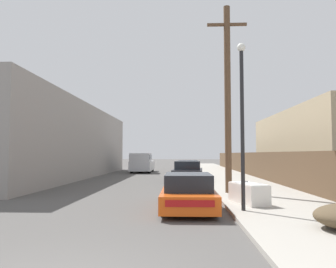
# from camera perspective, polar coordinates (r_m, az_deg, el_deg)

# --- Properties ---
(sidewalk_curb) EXTENTS (4.20, 63.00, 0.12)m
(sidewalk_curb) POSITION_cam_1_polar(r_m,az_deg,el_deg) (27.93, 9.83, -7.07)
(sidewalk_curb) COLOR #9E998E
(sidewalk_curb) RESTS_ON ground
(discarded_fridge) EXTENTS (1.19, 1.85, 0.72)m
(discarded_fridge) POSITION_cam_1_polar(r_m,az_deg,el_deg) (11.85, 13.84, -10.00)
(discarded_fridge) COLOR white
(discarded_fridge) RESTS_ON sidewalk_curb
(parked_sports_car_red) EXTENTS (1.73, 4.50, 1.19)m
(parked_sports_car_red) POSITION_cam_1_polar(r_m,az_deg,el_deg) (11.09, 3.50, -10.13)
(parked_sports_car_red) COLOR #E05114
(parked_sports_car_red) RESTS_ON ground
(car_parked_mid) EXTENTS (2.13, 4.22, 1.36)m
(car_parked_mid) POSITION_cam_1_polar(r_m,az_deg,el_deg) (21.91, 3.50, -6.61)
(car_parked_mid) COLOR black
(car_parked_mid) RESTS_ON ground
(car_parked_far) EXTENTS (2.09, 4.29, 1.30)m
(car_parked_far) POSITION_cam_1_polar(r_m,az_deg,el_deg) (28.48, 3.61, -5.94)
(car_parked_far) COLOR silver
(car_parked_far) RESTS_ON ground
(pickup_truck) EXTENTS (2.02, 5.35, 1.89)m
(pickup_truck) POSITION_cam_1_polar(r_m,az_deg,el_deg) (32.45, -4.56, -5.05)
(pickup_truck) COLOR silver
(pickup_truck) RESTS_ON ground
(utility_pole) EXTENTS (1.80, 0.29, 8.48)m
(utility_pole) POSITION_cam_1_polar(r_m,az_deg,el_deg) (15.12, 10.35, 6.64)
(utility_pole) COLOR brown
(utility_pole) RESTS_ON sidewalk_curb
(street_lamp) EXTENTS (0.26, 0.26, 5.17)m
(street_lamp) POSITION_cam_1_polar(r_m,az_deg,el_deg) (10.37, 12.79, 3.56)
(street_lamp) COLOR #232326
(street_lamp) RESTS_ON sidewalk_curb
(wooden_fence) EXTENTS (0.08, 45.32, 1.83)m
(wooden_fence) POSITION_cam_1_polar(r_m,az_deg,el_deg) (25.64, 14.91, -5.15)
(wooden_fence) COLOR brown
(wooden_fence) RESTS_ON sidewalk_curb
(building_left_block) EXTENTS (7.00, 25.19, 5.61)m
(building_left_block) POSITION_cam_1_polar(r_m,az_deg,el_deg) (27.57, -19.88, -1.26)
(building_left_block) COLOR gray
(building_left_block) RESTS_ON ground
(building_right_house) EXTENTS (6.00, 16.33, 4.94)m
(building_right_house) POSITION_cam_1_polar(r_m,az_deg,el_deg) (26.46, 25.36, -1.77)
(building_right_house) COLOR tan
(building_right_house) RESTS_ON ground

